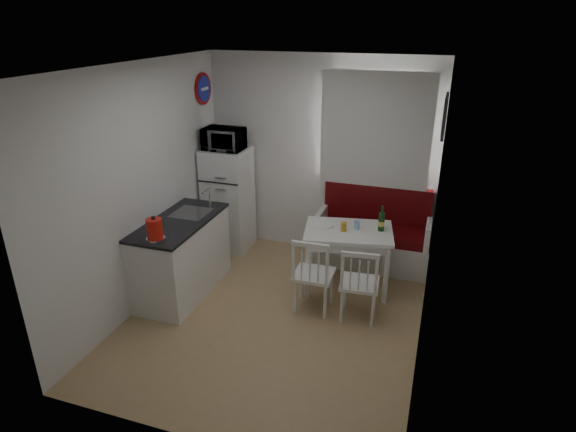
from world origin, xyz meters
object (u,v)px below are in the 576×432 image
bench (373,240)px  chair_left (312,268)px  kitchen_counter (182,256)px  fridge (228,199)px  microwave (224,139)px  dining_table (348,236)px  wine_bottle (382,218)px  chair_right (359,278)px  kettle (155,229)px

bench → chair_left: 1.42m
kitchen_counter → chair_left: 1.54m
fridge → microwave: bearing=-90.0°
dining_table → chair_left: size_ratio=2.32×
dining_table → wine_bottle: bearing=5.3°
kitchen_counter → fridge: fridge is taller
dining_table → wine_bottle: size_ratio=3.73×
bench → microwave: 2.31m
bench → dining_table: bearing=-106.1°
microwave → wine_bottle: (2.12, -0.41, -0.66)m
chair_left → chair_right: chair_left is taller
chair_right → fridge: bearing=143.8°
bench → wine_bottle: (0.15, -0.57, 0.55)m
chair_left → chair_right: bearing=-1.0°
bench → microwave: bearing=-175.3°
dining_table → chair_right: chair_right is taller
bench → dining_table: 0.77m
microwave → kettle: bearing=-89.0°
kettle → wine_bottle: kettle is taller
bench → wine_bottle: 0.81m
dining_table → microwave: bearing=153.3°
chair_right → microwave: microwave is taller
chair_right → fridge: fridge is taller
chair_right → dining_table: bearing=105.8°
fridge → kettle: bearing=-89.0°
kitchen_counter → fridge: (0.02, 1.24, 0.25)m
chair_left → kitchen_counter: bearing=179.3°
dining_table → chair_right: (0.25, -0.66, -0.14)m
bench → fridge: bearing=-176.7°
fridge → kettle: 1.81m
chair_left → chair_right: 0.50m
bench → microwave: size_ratio=2.81×
kitchen_counter → kettle: bearing=-84.7°
dining_table → chair_left: bearing=-121.3°
kitchen_counter → dining_table: kitchen_counter is taller
dining_table → fridge: 1.86m
kitchen_counter → dining_table: 1.93m
chair_left → fridge: 1.96m
kitchen_counter → kettle: (0.05, -0.54, 0.57)m
fridge → wine_bottle: 2.18m
fridge → wine_bottle: size_ratio=4.77×
chair_left → chair_right: size_ratio=1.04×
kitchen_counter → microwave: size_ratio=2.60×
chair_right → fridge: size_ratio=0.32×
kitchen_counter → wine_bottle: kitchen_counter is taller
dining_table → fridge: bearing=151.8°
fridge → microwave: 0.85m
bench → fridge: (-1.97, -0.11, 0.37)m
bench → dining_table: size_ratio=1.29×
microwave → bench: bearing=4.7°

